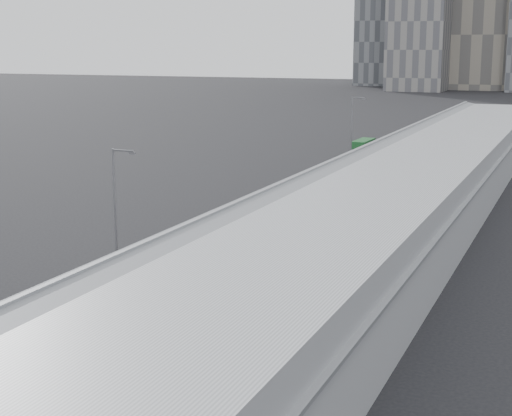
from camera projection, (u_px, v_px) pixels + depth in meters
The scene contains 19 objects.
sidewalk at pixel (356, 236), 71.25m from camera, with size 10.00×170.00×0.12m, color gray.
lane_line at pixel (250, 227), 75.25m from camera, with size 0.12×160.00×0.02m, color gold.
depot at pixel (401, 202), 69.04m from camera, with size 12.45×160.40×7.20m.
bus_1 at pixel (47, 342), 41.35m from camera, with size 4.05×13.51×3.89m.
bus_2 at pixel (192, 264), 56.24m from camera, with size 2.98×13.46×3.92m.
bus_3 at pixel (250, 234), 65.51m from camera, with size 3.33×12.95×3.75m.
bus_4 at pixel (309, 201), 79.52m from camera, with size 3.85×13.24×3.82m.
bus_5 at pixel (350, 180), 92.15m from camera, with size 3.62×12.52×3.61m.
bus_6 at pixel (379, 164), 104.10m from camera, with size 4.01×13.90×4.01m.
bus_7 at pixel (402, 151), 118.61m from camera, with size 3.12×12.36×3.58m.
bus_8 at pixel (422, 141), 130.25m from camera, with size 3.18×12.42×3.60m.
tree_1 at pixel (228, 250), 53.00m from camera, with size 2.11×2.11×4.55m.
tree_2 at pixel (334, 187), 76.46m from camera, with size 2.95×2.95×4.98m.
tree_3 at pixel (383, 167), 91.55m from camera, with size 1.71×1.71×4.04m.
tree_4 at pixel (430, 138), 118.33m from camera, with size 1.87×1.87×4.48m.
street_lamp_near at pixel (117, 201), 59.56m from camera, with size 2.04×0.22×9.45m.
street_lamp_far at pixel (353, 125), 115.30m from camera, with size 2.04×0.22×9.78m.
shipping_container at pixel (363, 147), 124.99m from camera, with size 2.16×6.78×2.43m, color #164A20.
suv at pixel (390, 142), 136.12m from camera, with size 2.33×5.04×1.40m, color black.
Camera 1 is at (27.42, -12.40, 16.94)m, focal length 55.00 mm.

